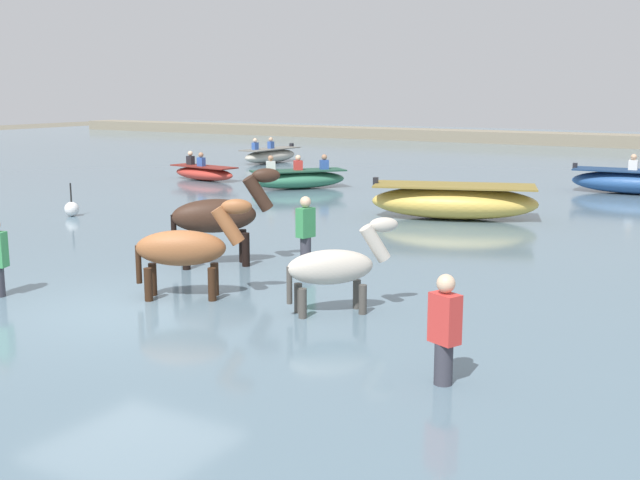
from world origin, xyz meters
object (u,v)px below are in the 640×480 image
at_px(boat_distant_west, 454,202).
at_px(boat_distant_east, 632,182).
at_px(boat_far_inshore, 270,155).
at_px(person_wading_mid, 444,344).
at_px(boat_mid_channel, 298,179).
at_px(horse_lead_dark_bay, 219,219).
at_px(boat_near_port, 204,173).
at_px(person_spectator_far, 306,238).
at_px(horse_flank_chestnut, 186,251).
at_px(channel_buoy, 72,209).
at_px(horse_trailing_pinto, 335,270).

relative_size(boat_distant_west, boat_distant_east, 1.19).
distance_m(boat_far_inshore, person_wading_mid, 26.13).
relative_size(boat_far_inshore, person_wading_mid, 2.01).
bearing_deg(boat_distant_west, boat_distant_east, 68.14).
bearing_deg(person_wading_mid, boat_mid_channel, 127.64).
height_order(horse_lead_dark_bay, person_wading_mid, horse_lead_dark_bay).
height_order(boat_near_port, boat_mid_channel, boat_mid_channel).
xyz_separation_m(boat_mid_channel, boat_distant_east, (9.35, 4.14, 0.06)).
bearing_deg(person_spectator_far, boat_mid_channel, 123.13).
xyz_separation_m(person_wading_mid, person_spectator_far, (-4.48, 4.41, 0.00)).
distance_m(horse_lead_dark_bay, horse_flank_chestnut, 2.26).
distance_m(horse_lead_dark_bay, channel_buoy, 7.15).
relative_size(boat_mid_channel, person_spectator_far, 1.85).
bearing_deg(person_wading_mid, boat_distant_west, 110.83).
height_order(boat_distant_west, boat_distant_east, boat_distant_east).
relative_size(horse_trailing_pinto, person_wading_mid, 1.08).
height_order(boat_near_port, boat_distant_east, boat_distant_east).
xyz_separation_m(horse_trailing_pinto, boat_mid_channel, (-8.07, 11.74, -0.32)).
bearing_deg(boat_distant_east, person_spectator_far, -104.39).
bearing_deg(horse_flank_chestnut, boat_mid_channel, 115.25).
xyz_separation_m(horse_trailing_pinto, boat_distant_east, (1.28, 15.88, -0.26)).
relative_size(horse_lead_dark_bay, horse_flank_chestnut, 1.11).
relative_size(horse_lead_dark_bay, boat_distant_west, 0.50).
relative_size(boat_distant_west, boat_far_inshore, 1.31).
bearing_deg(horse_trailing_pinto, person_spectator_far, 128.96).
bearing_deg(boat_mid_channel, channel_buoy, -103.79).
xyz_separation_m(boat_near_port, person_spectator_far, (10.03, -9.40, 0.19)).
relative_size(horse_flank_chestnut, boat_far_inshore, 0.59).
bearing_deg(boat_near_port, person_wading_mid, -43.57).
bearing_deg(boat_distant_east, boat_far_inshore, 169.59).
height_order(boat_distant_west, boat_mid_channel, boat_mid_channel).
xyz_separation_m(person_spectator_far, channel_buoy, (-7.82, 1.51, -0.26)).
bearing_deg(horse_flank_chestnut, channel_buoy, 148.95).
height_order(boat_near_port, channel_buoy, boat_near_port).
bearing_deg(horse_flank_chestnut, horse_trailing_pinto, 10.89).
height_order(boat_near_port, person_spectator_far, person_spectator_far).
height_order(boat_distant_west, channel_buoy, boat_distant_west).
bearing_deg(horse_flank_chestnut, person_spectator_far, 86.24).
relative_size(horse_lead_dark_bay, boat_mid_channel, 0.71).
height_order(horse_trailing_pinto, boat_mid_channel, horse_trailing_pinto).
bearing_deg(person_spectator_far, channel_buoy, 169.04).
bearing_deg(person_spectator_far, boat_distant_west, 85.21).
height_order(horse_trailing_pinto, boat_distant_east, horse_trailing_pinto).
xyz_separation_m(boat_near_port, person_wading_mid, (14.51, -13.81, 0.19)).
xyz_separation_m(boat_near_port, boat_far_inshore, (-1.74, 6.65, 0.05)).
distance_m(horse_trailing_pinto, boat_distant_east, 15.93).
height_order(boat_near_port, boat_distant_west, boat_near_port).
bearing_deg(horse_trailing_pinto, horse_flank_chestnut, -169.11).
height_order(boat_distant_west, person_wading_mid, person_wading_mid).
bearing_deg(boat_mid_channel, horse_lead_dark_bay, -64.78).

